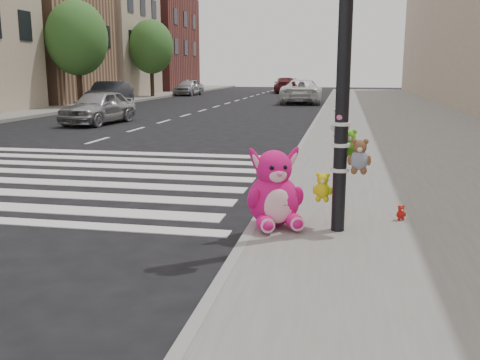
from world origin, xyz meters
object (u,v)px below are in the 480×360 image
(pink_bunny, at_px, (274,194))
(car_white_near, at_px, (302,91))
(car_dark_far, at_px, (110,95))
(red_teddy, at_px, (401,213))
(car_silver_far, at_px, (99,107))
(signal_pole, at_px, (344,94))

(pink_bunny, height_order, car_white_near, car_white_near)
(pink_bunny, relative_size, car_white_near, 0.20)
(pink_bunny, relative_size, car_dark_far, 0.23)
(red_teddy, relative_size, car_silver_far, 0.05)
(red_teddy, xyz_separation_m, car_white_near, (-3.40, 26.58, 0.48))
(signal_pole, xyz_separation_m, pink_bunny, (-0.81, 0.01, -1.23))
(car_dark_far, xyz_separation_m, car_white_near, (9.80, 6.36, 0.01))
(signal_pole, relative_size, car_dark_far, 0.92)
(red_teddy, height_order, car_dark_far, car_dark_far)
(red_teddy, bearing_deg, car_silver_far, 109.93)
(signal_pole, xyz_separation_m, car_silver_far, (-9.27, 12.83, -1.14))
(signal_pole, distance_m, pink_bunny, 1.47)
(car_silver_far, bearing_deg, signal_pole, -48.52)
(car_dark_far, bearing_deg, pink_bunny, -68.45)
(signal_pole, bearing_deg, pink_bunny, 179.48)
(car_white_near, bearing_deg, red_teddy, 95.64)
(car_silver_far, bearing_deg, car_white_near, 70.76)
(pink_bunny, xyz_separation_m, car_silver_far, (-8.46, 12.82, 0.09))
(signal_pole, height_order, red_teddy, signal_pole)
(pink_bunny, height_order, car_dark_far, car_dark_far)
(car_dark_far, relative_size, car_white_near, 0.83)
(pink_bunny, height_order, red_teddy, pink_bunny)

